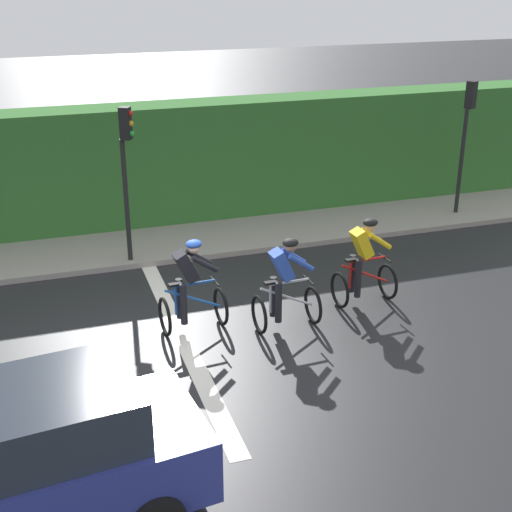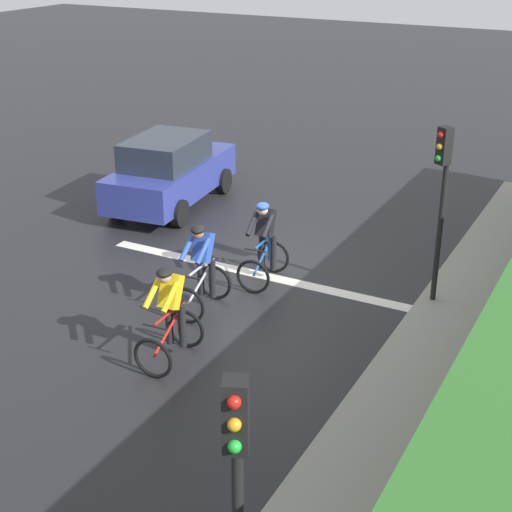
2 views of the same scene
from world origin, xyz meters
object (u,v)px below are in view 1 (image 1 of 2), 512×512
object	(u,v)px
traffic_light_near_crossing	(126,163)
traffic_light_far_junction	(466,128)
cyclist_mid	(190,288)
cyclist_second	(285,286)
car_navy	(26,464)
cyclist_lead	(364,264)

from	to	relation	value
traffic_light_near_crossing	traffic_light_far_junction	bearing A→B (deg)	94.13
traffic_light_near_crossing	cyclist_mid	bearing A→B (deg)	9.20
cyclist_mid	traffic_light_far_junction	world-z (taller)	traffic_light_far_junction
cyclist_second	car_navy	world-z (taller)	car_navy
cyclist_lead	car_navy	world-z (taller)	car_navy
cyclist_second	traffic_light_near_crossing	bearing A→B (deg)	-150.06
cyclist_mid	car_navy	xyz separation A→B (m)	(4.04, -2.80, 0.08)
car_navy	traffic_light_near_crossing	world-z (taller)	traffic_light_near_crossing
cyclist_mid	car_navy	distance (m)	4.92
cyclist_mid	traffic_light_far_junction	bearing A→B (deg)	115.86
traffic_light_near_crossing	traffic_light_far_junction	xyz separation A→B (m)	(-0.60, 8.24, 0.00)
cyclist_second	car_navy	size ratio (longest dim) A/B	0.39
cyclist_second	traffic_light_far_junction	xyz separation A→B (m)	(-4.19, 6.17, 1.43)
traffic_light_near_crossing	traffic_light_far_junction	world-z (taller)	same
cyclist_lead	traffic_light_far_junction	distance (m)	5.96
car_navy	cyclist_mid	bearing A→B (deg)	145.33
car_navy	traffic_light_far_junction	size ratio (longest dim) A/B	1.28
cyclist_lead	traffic_light_near_crossing	bearing A→B (deg)	-129.39
cyclist_lead	traffic_light_far_junction	xyz separation A→B (m)	(-3.71, 4.45, 1.43)
cyclist_mid	car_navy	world-z (taller)	car_navy
cyclist_second	traffic_light_far_junction	size ratio (longest dim) A/B	0.50
cyclist_mid	cyclist_lead	bearing A→B (deg)	90.64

